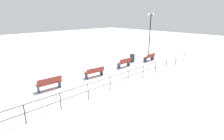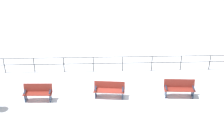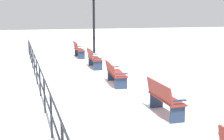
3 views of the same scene
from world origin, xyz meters
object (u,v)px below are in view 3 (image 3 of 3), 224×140
bench_second (164,98)px  bench_third (115,73)px  bench_fourth (93,58)px  lamppost_middle (94,13)px  bench_fifth (78,49)px

bench_second → bench_third: size_ratio=0.90×
bench_fourth → lamppost_middle: 6.14m
bench_second → bench_third: bench_second is taller
bench_second → bench_fifth: size_ratio=0.93×
bench_fifth → lamppost_middle: bearing=53.8°
bench_fourth → bench_fifth: bearing=94.3°
bench_fifth → bench_fourth: bearing=-87.3°
bench_third → lamppost_middle: bearing=87.1°
bench_third → bench_fifth: (-0.00, 7.58, 0.06)m
bench_fifth → lamppost_middle: (1.41, 1.80, 2.13)m
lamppost_middle → bench_second: bearing=-95.3°
bench_third → bench_fourth: bench_fourth is taller
bench_third → bench_fourth: size_ratio=1.01×
bench_fifth → bench_second: bearing=-87.2°
bench_fourth → bench_fifth: 3.79m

